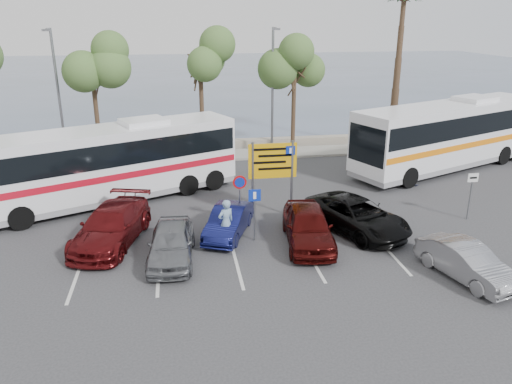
{
  "coord_description": "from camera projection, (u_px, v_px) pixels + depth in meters",
  "views": [
    {
      "loc": [
        -3.17,
        -17.85,
        8.88
      ],
      "look_at": [
        0.22,
        3.0,
        1.33
      ],
      "focal_mm": 35.0,
      "sensor_mm": 36.0,
      "label": 1
    }
  ],
  "objects": [
    {
      "name": "seawall",
      "position": [
        223.0,
        144.0,
        34.83
      ],
      "size": [
        48.0,
        0.8,
        0.6
      ],
      "primitive_type": "cube",
      "color": "gray",
      "rests_on": "ground"
    },
    {
      "name": "sea",
      "position": [
        195.0,
        76.0,
        75.83
      ],
      "size": [
        140.0,
        140.0,
        0.0
      ],
      "primitive_type": "plane",
      "color": "#3C4E60",
      "rests_on": "ground"
    },
    {
      "name": "tree_left",
      "position": [
        91.0,
        65.0,
        29.84
      ],
      "size": [
        3.2,
        3.2,
        7.2
      ],
      "color": "#382619",
      "rests_on": "kerb_strip"
    },
    {
      "name": "pedestrian_far",
      "position": [
        413.0,
        171.0,
        27.27
      ],
      "size": [
        0.94,
        0.95,
        1.55
      ],
      "primitive_type": "imported",
      "rotation": [
        0.0,
        0.0,
        2.29
      ],
      "color": "#373B53",
      "rests_on": "ground"
    },
    {
      "name": "direction_sign",
      "position": [
        273.0,
        167.0,
        22.36
      ],
      "size": [
        2.2,
        0.12,
        3.6
      ],
      "color": "slate",
      "rests_on": "ground"
    },
    {
      "name": "car_blue",
      "position": [
        229.0,
        221.0,
        21.06
      ],
      "size": [
        2.63,
        4.01,
        1.25
      ],
      "primitive_type": "imported",
      "rotation": [
        0.0,
        0.0,
        -0.38
      ],
      "color": "#0F1348",
      "rests_on": "ground"
    },
    {
      "name": "sign_taxi",
      "position": [
        471.0,
        190.0,
        22.45
      ],
      "size": [
        0.5,
        0.07,
        2.2
      ],
      "color": "slate",
      "rests_on": "ground"
    },
    {
      "name": "suv_black",
      "position": [
        356.0,
        215.0,
        21.48
      ],
      "size": [
        4.19,
        5.6,
        1.41
      ],
      "primitive_type": "imported",
      "rotation": [
        0.0,
        0.0,
        0.41
      ],
      "color": "black",
      "rests_on": "ground"
    },
    {
      "name": "ground",
      "position": [
        263.0,
        248.0,
        20.06
      ],
      "size": [
        120.0,
        120.0,
        0.0
      ],
      "primitive_type": "plane",
      "color": "#323235",
      "rests_on": "ground"
    },
    {
      "name": "street_lamp_left",
      "position": [
        58.0,
        91.0,
        29.57
      ],
      "size": [
        0.45,
        1.15,
        8.01
      ],
      "color": "slate",
      "rests_on": "kerb_strip"
    },
    {
      "name": "car_silver_b",
      "position": [
        466.0,
        262.0,
        17.6
      ],
      "size": [
        2.38,
        4.09,
        1.27
      ],
      "primitive_type": "imported",
      "rotation": [
        0.0,
        0.0,
        0.28
      ],
      "color": "gray",
      "rests_on": "ground"
    },
    {
      "name": "tree_mid",
      "position": [
        200.0,
        53.0,
        30.61
      ],
      "size": [
        3.2,
        3.2,
        8.0
      ],
      "color": "#382619",
      "rests_on": "kerb_strip"
    },
    {
      "name": "coach_bus_right",
      "position": [
        449.0,
        137.0,
        29.83
      ],
      "size": [
        13.53,
        7.89,
        4.2
      ],
      "color": "white",
      "rests_on": "ground"
    },
    {
      "name": "sign_parking",
      "position": [
        255.0,
        207.0,
        20.27
      ],
      "size": [
        0.5,
        0.07,
        2.25
      ],
      "color": "slate",
      "rests_on": "ground"
    },
    {
      "name": "sign_no_stop",
      "position": [
        240.0,
        192.0,
        21.65
      ],
      "size": [
        0.6,
        0.08,
        2.35
      ],
      "color": "slate",
      "rests_on": "ground"
    },
    {
      "name": "tree_right",
      "position": [
        295.0,
        59.0,
        31.68
      ],
      "size": [
        3.2,
        3.2,
        7.4
      ],
      "color": "#382619",
      "rests_on": "kerb_strip"
    },
    {
      "name": "lane_markings",
      "position": [
        238.0,
        262.0,
        18.95
      ],
      "size": [
        12.02,
        4.2,
        0.01
      ],
      "primitive_type": null,
      "color": "silver",
      "rests_on": "ground"
    },
    {
      "name": "car_maroon",
      "position": [
        111.0,
        226.0,
        20.29
      ],
      "size": [
        3.42,
        5.59,
        1.51
      ],
      "primitive_type": "imported",
      "rotation": [
        0.0,
        0.0,
        -0.27
      ],
      "color": "#550E10",
      "rests_on": "ground"
    },
    {
      "name": "kerb_strip",
      "position": [
        226.0,
        155.0,
        33.05
      ],
      "size": [
        44.0,
        2.4,
        0.15
      ],
      "primitive_type": "cube",
      "color": "gray",
      "rests_on": "ground"
    },
    {
      "name": "car_silver_a",
      "position": [
        171.0,
        243.0,
        18.9
      ],
      "size": [
        1.98,
        4.26,
        1.41
      ],
      "primitive_type": "imported",
      "rotation": [
        0.0,
        0.0,
        -0.08
      ],
      "color": "slate",
      "rests_on": "ground"
    },
    {
      "name": "car_red",
      "position": [
        308.0,
        226.0,
        20.22
      ],
      "size": [
        2.37,
        4.75,
        1.55
      ],
      "primitive_type": "imported",
      "rotation": [
        0.0,
        0.0,
        -0.12
      ],
      "color": "#3F0A09",
      "rests_on": "ground"
    },
    {
      "name": "coach_bus_left",
      "position": [
        110.0,
        166.0,
        24.5
      ],
      "size": [
        12.73,
        7.71,
        3.97
      ],
      "color": "white",
      "rests_on": "ground"
    },
    {
      "name": "pedestrian_near",
      "position": [
        226.0,
        223.0,
        20.07
      ],
      "size": [
        0.84,
        0.73,
        1.94
      ],
      "primitive_type": "imported",
      "rotation": [
        0.0,
        0.0,
        3.59
      ],
      "color": "#7B98B3",
      "rests_on": "ground"
    },
    {
      "name": "street_lamp_right",
      "position": [
        273.0,
        86.0,
        31.53
      ],
      "size": [
        0.45,
        1.15,
        8.01
      ],
      "color": "slate",
      "rests_on": "kerb_strip"
    }
  ]
}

